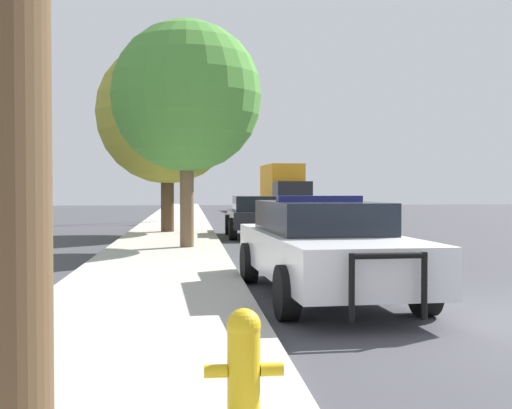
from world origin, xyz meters
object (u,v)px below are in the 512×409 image
object	(u,v)px
police_car	(323,245)
tree_sidewalk_mid	(167,113)
fire_hydrant	(244,366)
car_background_midblock	(257,215)
box_truck	(283,187)
traffic_light	(195,143)
tree_sidewalk_near	(187,97)

from	to	relation	value
police_car	tree_sidewalk_mid	distance (m)	13.80
fire_hydrant	car_background_midblock	world-z (taller)	car_background_midblock
police_car	fire_hydrant	distance (m)	5.87
car_background_midblock	box_truck	bearing A→B (deg)	80.06
police_car	traffic_light	bearing A→B (deg)	-88.61
fire_hydrant	tree_sidewalk_mid	bearing A→B (deg)	93.31
traffic_light	fire_hydrant	bearing A→B (deg)	-89.97
tree_sidewalk_near	traffic_light	bearing A→B (deg)	88.59
police_car	traffic_light	xyz separation A→B (m)	(-1.71, 22.14, 3.10)
car_background_midblock	tree_sidewalk_mid	distance (m)	4.79
car_background_midblock	tree_sidewalk_near	size ratio (longest dim) A/B	0.69
tree_sidewalk_mid	box_truck	bearing A→B (deg)	71.80
box_truck	fire_hydrant	bearing A→B (deg)	79.13
tree_sidewalk_mid	car_background_midblock	bearing A→B (deg)	-21.23
car_background_midblock	tree_sidewalk_mid	size ratio (longest dim) A/B	0.61
police_car	tree_sidewalk_near	xyz separation A→B (m)	(-2.08, 7.09, 3.23)
police_car	tree_sidewalk_mid	xyz separation A→B (m)	(-2.77, 13.06, 3.48)
fire_hydrant	car_background_midblock	distance (m)	17.61
traffic_light	box_truck	size ratio (longest dim) A/B	0.66
traffic_light	box_truck	bearing A→B (deg)	64.89
car_background_midblock	box_truck	distance (m)	24.42
car_background_midblock	tree_sidewalk_near	xyz separation A→B (m)	(-2.34, -4.79, 3.26)
box_truck	tree_sidewalk_mid	xyz separation A→B (m)	(-7.50, -22.81, 2.50)
police_car	car_background_midblock	size ratio (longest dim) A/B	1.34
tree_sidewalk_mid	traffic_light	bearing A→B (deg)	83.31
fire_hydrant	car_background_midblock	xyz separation A→B (m)	(1.95, 17.50, 0.20)
fire_hydrant	tree_sidewalk_mid	distance (m)	19.07
police_car	car_background_midblock	bearing A→B (deg)	-94.28
police_car	tree_sidewalk_near	distance (m)	8.06
traffic_light	car_background_midblock	distance (m)	10.91
box_truck	tree_sidewalk_near	xyz separation A→B (m)	(-6.80, -28.78, 2.24)
police_car	car_background_midblock	distance (m)	11.88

